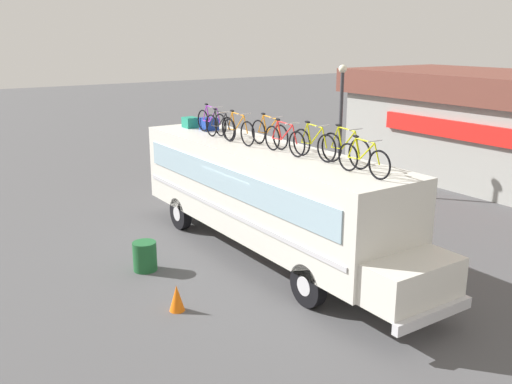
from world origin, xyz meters
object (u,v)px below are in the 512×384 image
(traffic_cone, at_px, (177,298))
(rooftop_bicycle_7, at_px, (345,149))
(luggage_bag_1, at_px, (190,122))
(rooftop_bicycle_1, at_px, (211,121))
(rooftop_bicycle_4, at_px, (269,133))
(trash_bin, at_px, (145,256))
(luggage_bag_2, at_px, (209,124))
(rooftop_bicycle_2, at_px, (220,126))
(rooftop_bicycle_6, at_px, (314,144))
(rooftop_bicycle_5, at_px, (284,140))
(rooftop_bicycle_3, at_px, (238,130))
(street_lamp, at_px, (341,117))
(bus, at_px, (266,192))
(rooftop_bicycle_8, at_px, (363,159))

(traffic_cone, bearing_deg, rooftop_bicycle_7, 75.40)
(luggage_bag_1, bearing_deg, rooftop_bicycle_1, -0.18)
(rooftop_bicycle_4, distance_m, trash_bin, 4.77)
(luggage_bag_2, relative_size, rooftop_bicycle_7, 0.29)
(luggage_bag_2, height_order, trash_bin, luggage_bag_2)
(rooftop_bicycle_2, bearing_deg, rooftop_bicycle_6, 7.48)
(rooftop_bicycle_2, distance_m, rooftop_bicycle_7, 4.81)
(luggage_bag_1, distance_m, rooftop_bicycle_5, 5.26)
(trash_bin, bearing_deg, rooftop_bicycle_3, 94.07)
(rooftop_bicycle_7, bearing_deg, rooftop_bicycle_2, -172.38)
(luggage_bag_2, height_order, rooftop_bicycle_4, rooftop_bicycle_4)
(rooftop_bicycle_1, bearing_deg, rooftop_bicycle_7, 3.94)
(rooftop_bicycle_2, xyz_separation_m, street_lamp, (-1.97, 6.63, -0.45))
(bus, distance_m, street_lamp, 7.52)
(luggage_bag_2, relative_size, traffic_cone, 0.78)
(rooftop_bicycle_2, xyz_separation_m, rooftop_bicycle_7, (4.76, 0.64, 0.02))
(rooftop_bicycle_7, distance_m, street_lamp, 9.02)
(trash_bin, bearing_deg, luggage_bag_1, 137.08)
(bus, bearing_deg, traffic_cone, -64.41)
(luggage_bag_1, height_order, rooftop_bicycle_5, rooftop_bicycle_5)
(rooftop_bicycle_2, height_order, street_lamp, street_lamp)
(rooftop_bicycle_1, relative_size, rooftop_bicycle_4, 1.03)
(rooftop_bicycle_5, distance_m, traffic_cone, 4.93)
(rooftop_bicycle_4, height_order, rooftop_bicycle_5, rooftop_bicycle_4)
(rooftop_bicycle_4, bearing_deg, rooftop_bicycle_8, -2.86)
(luggage_bag_1, height_order, trash_bin, luggage_bag_1)
(luggage_bag_1, xyz_separation_m, rooftop_bicycle_8, (8.14, 0.06, 0.19))
(rooftop_bicycle_5, relative_size, street_lamp, 0.35)
(rooftop_bicycle_5, bearing_deg, luggage_bag_2, 176.71)
(rooftop_bicycle_2, height_order, rooftop_bicycle_3, rooftop_bicycle_3)
(traffic_cone, bearing_deg, rooftop_bicycle_6, 89.15)
(trash_bin, bearing_deg, rooftop_bicycle_2, 110.32)
(luggage_bag_2, bearing_deg, rooftop_bicycle_2, -18.07)
(bus, distance_m, luggage_bag_2, 3.87)
(rooftop_bicycle_5, relative_size, rooftop_bicycle_6, 1.04)
(bus, height_order, traffic_cone, bus)
(luggage_bag_2, distance_m, rooftop_bicycle_8, 7.35)
(rooftop_bicycle_2, distance_m, rooftop_bicycle_4, 1.90)
(rooftop_bicycle_5, bearing_deg, rooftop_bicycle_2, -174.42)
(trash_bin, relative_size, street_lamp, 0.16)
(bus, height_order, street_lamp, street_lamp)
(bus, xyz_separation_m, luggage_bag_1, (-4.37, -0.07, 1.43))
(luggage_bag_2, height_order, rooftop_bicycle_6, rooftop_bicycle_6)
(rooftop_bicycle_2, bearing_deg, luggage_bag_1, 174.16)
(rooftop_bicycle_8, relative_size, street_lamp, 0.32)
(rooftop_bicycle_1, bearing_deg, traffic_cone, -37.84)
(rooftop_bicycle_2, distance_m, rooftop_bicycle_5, 2.85)
(rooftop_bicycle_7, distance_m, trash_bin, 6.05)
(rooftop_bicycle_3, height_order, rooftop_bicycle_8, rooftop_bicycle_3)
(rooftop_bicycle_6, height_order, street_lamp, street_lamp)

